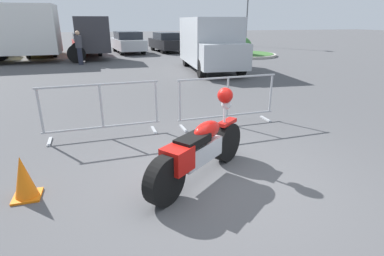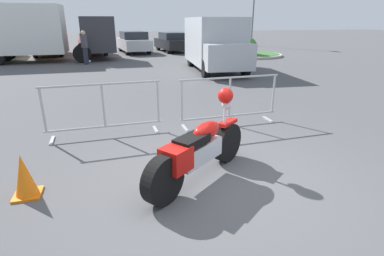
% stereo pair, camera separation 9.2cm
% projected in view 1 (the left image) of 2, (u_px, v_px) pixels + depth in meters
% --- Properties ---
extents(ground_plane, '(120.00, 120.00, 0.00)m').
position_uv_depth(ground_plane, '(221.00, 183.00, 4.30)').
color(ground_plane, '#4C4C4F').
extents(motorcycle, '(1.84, 1.49, 1.24)m').
position_uv_depth(motorcycle, '(200.00, 149.00, 4.26)').
color(motorcycle, black).
rests_on(motorcycle, ground).
extents(crowd_barrier_near, '(2.26, 0.51, 1.07)m').
position_uv_depth(crowd_barrier_near, '(102.00, 110.00, 5.82)').
color(crowd_barrier_near, '#9EA0A5').
rests_on(crowd_barrier_near, ground).
extents(crowd_barrier_far, '(2.26, 0.51, 1.07)m').
position_uv_depth(crowd_barrier_far, '(227.00, 100.00, 6.52)').
color(crowd_barrier_far, '#9EA0A5').
rests_on(crowd_barrier_far, ground).
extents(box_truck, '(7.70, 2.31, 2.98)m').
position_uv_depth(box_truck, '(26.00, 31.00, 15.88)').
color(box_truck, silver).
rests_on(box_truck, ground).
extents(delivery_van, '(2.35, 5.14, 2.31)m').
position_uv_depth(delivery_van, '(210.00, 42.00, 13.54)').
color(delivery_van, '#B2B7BC').
rests_on(delivery_van, ground).
extents(parked_car_yellow, '(2.24, 4.51, 1.47)m').
position_uv_depth(parked_car_yellow, '(41.00, 44.00, 19.35)').
color(parked_car_yellow, yellow).
rests_on(parked_car_yellow, ground).
extents(parked_car_red, '(2.09, 4.21, 1.38)m').
position_uv_depth(parked_car_red, '(86.00, 44.00, 19.89)').
color(parked_car_red, '#B21E19').
rests_on(parked_car_red, ground).
extents(parked_car_silver, '(2.20, 4.43, 1.45)m').
position_uv_depth(parked_car_silver, '(128.00, 42.00, 20.93)').
color(parked_car_silver, '#B7BABF').
rests_on(parked_car_silver, ground).
extents(parked_car_black, '(2.06, 4.14, 1.35)m').
position_uv_depth(parked_car_black, '(166.00, 42.00, 21.75)').
color(parked_car_black, black).
rests_on(parked_car_black, ground).
extents(pedestrian, '(0.37, 0.37, 1.69)m').
position_uv_depth(pedestrian, '(79.00, 46.00, 15.28)').
color(pedestrian, '#262838').
rests_on(pedestrian, ground).
extents(planter_island, '(4.10, 4.10, 1.21)m').
position_uv_depth(planter_island, '(241.00, 50.00, 19.11)').
color(planter_island, '#ADA89E').
rests_on(planter_island, ground).
extents(traffic_cone, '(0.34, 0.34, 0.59)m').
position_uv_depth(traffic_cone, '(24.00, 178.00, 3.85)').
color(traffic_cone, orange).
rests_on(traffic_cone, ground).
extents(street_lamp, '(0.36, 0.70, 5.68)m').
position_uv_depth(street_lamp, '(248.00, 1.00, 25.38)').
color(street_lamp, '#595B60').
rests_on(street_lamp, ground).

